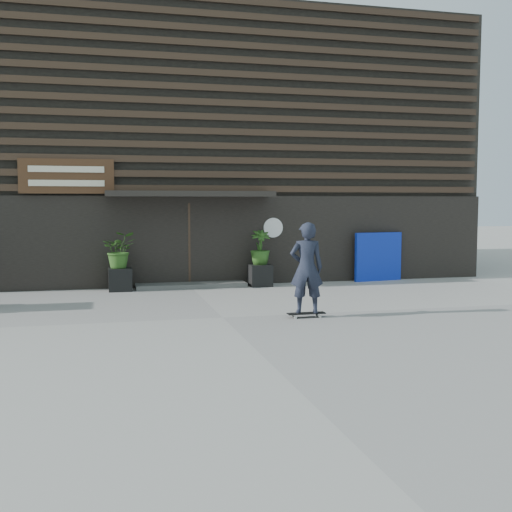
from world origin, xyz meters
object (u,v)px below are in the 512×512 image
object	(u,v)px
planter_pot_left	(120,279)
skateboarder	(307,268)
blue_tarp	(378,257)
planter_pot_right	(260,275)

from	to	relation	value
planter_pot_left	skateboarder	xyz separation A→B (m)	(3.55, -4.79, 0.71)
planter_pot_left	blue_tarp	distance (m)	7.50
planter_pot_right	blue_tarp	xyz separation A→B (m)	(3.68, 0.30, 0.42)
skateboarder	blue_tarp	bearing A→B (deg)	52.33
planter_pot_left	planter_pot_right	size ratio (longest dim) A/B	1.00
planter_pot_right	skateboarder	xyz separation A→B (m)	(-0.25, -4.79, 0.71)
planter_pot_right	skateboarder	size ratio (longest dim) A/B	0.31
planter_pot_right	blue_tarp	distance (m)	3.72
planter_pot_left	blue_tarp	size ratio (longest dim) A/B	0.39
planter_pot_left	skateboarder	distance (m)	6.01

